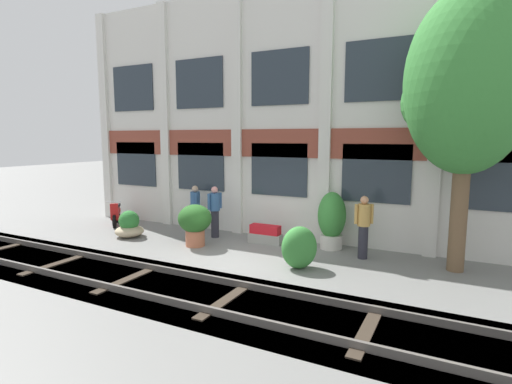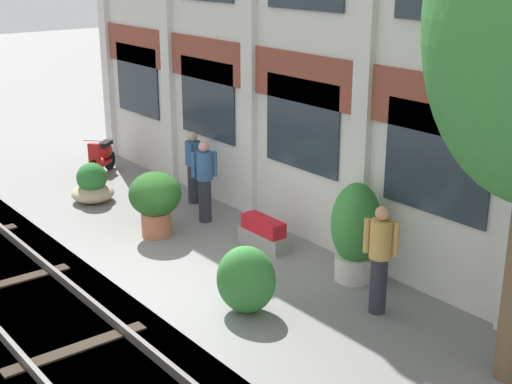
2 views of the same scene
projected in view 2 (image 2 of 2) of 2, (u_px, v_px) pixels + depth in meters
ground_plane at (174, 277)px, 12.15m from camera, size 80.00×80.00×0.00m
apartment_facade at (314, 26)px, 12.69m from camera, size 15.69×0.64×8.06m
rail_tracks at (45, 325)px, 10.84m from camera, size 23.33×2.80×0.43m
potted_plant_glazed_jar at (356, 228)px, 11.79m from camera, size 0.83×0.83×1.70m
potted_plant_wide_bowl at (92, 186)px, 15.73m from camera, size 0.94×0.94×0.89m
potted_plant_stone_basin at (155, 199)px, 13.72m from camera, size 1.02×1.02×1.28m
potted_plant_square_trough at (263, 234)px, 13.29m from camera, size 1.08×0.42×0.58m
scooter_near_curb at (103, 157)px, 17.72m from camera, size 0.93×1.14×0.98m
resident_by_doorway at (204, 179)px, 14.39m from camera, size 0.34×0.48×1.70m
resident_watching_tracks at (193, 165)px, 15.51m from camera, size 0.40×0.40×1.61m
resident_near_plants at (380, 256)px, 10.68m from camera, size 0.46×0.34×1.73m
topiary_hedge at (246, 280)px, 10.81m from camera, size 1.15×1.13×1.08m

